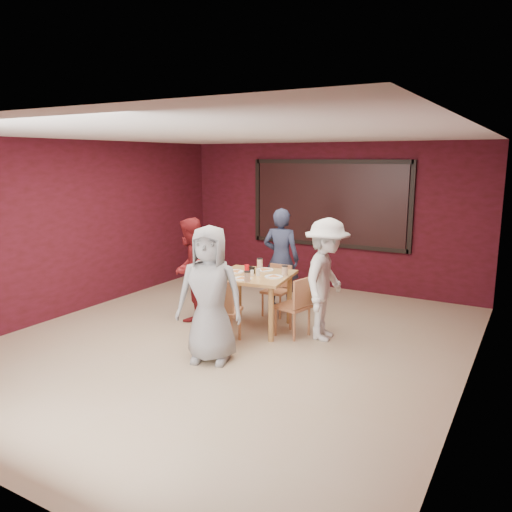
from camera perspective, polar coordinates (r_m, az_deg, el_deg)
The scene contains 11 objects.
floor at distance 7.03m, azimuth -2.79°, elevation -9.79°, with size 7.00×7.00×0.00m, color tan.
window_blinds at distance 9.68m, azimuth 8.26°, elevation 5.95°, with size 3.00×0.02×1.50m, color black.
dining_table at distance 7.35m, azimuth -0.25°, elevation -2.93°, with size 1.19×1.19×0.98m.
chair_front at distance 6.75m, azimuth -4.07°, elevation -5.95°, with size 0.55×0.55×0.94m.
chair_back at distance 8.10m, azimuth 2.52°, elevation -3.53°, with size 0.39×0.39×0.81m.
chair_left at distance 7.86m, azimuth -4.73°, elevation -3.50°, with size 0.54×0.54×0.93m.
chair_right at distance 7.09m, azimuth 4.66°, elevation -5.41°, with size 0.50×0.50×0.87m.
diner_front at distance 6.19m, azimuth -5.29°, elevation -4.38°, with size 0.84×0.55×1.72m, color gray.
diner_back at distance 8.35m, azimuth 2.88°, elevation -0.32°, with size 0.62×0.41×1.70m, color #2A314B.
diner_left at distance 7.84m, azimuth -7.52°, elevation -1.52°, with size 0.78×0.61×1.61m, color maroon.
diner_right at distance 6.98m, azimuth 8.03°, elevation -2.69°, with size 1.10×0.63×1.71m, color white.
Camera 1 is at (3.56, -5.51, 2.51)m, focal length 35.00 mm.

